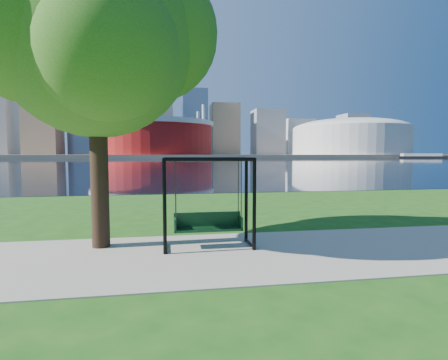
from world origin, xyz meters
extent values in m
plane|color=#1E5114|center=(0.00, 0.00, 0.00)|extent=(900.00, 900.00, 0.00)
cube|color=#9E937F|center=(0.00, -0.50, 0.01)|extent=(120.00, 4.00, 0.03)
cube|color=black|center=(0.00, 102.00, 0.01)|extent=(900.00, 180.00, 0.02)
cube|color=#937F60|center=(0.00, 306.00, 1.00)|extent=(900.00, 228.00, 2.00)
cylinder|color=maroon|center=(-10.00, 235.00, 13.00)|extent=(80.00, 80.00, 22.00)
cylinder|color=silver|center=(-10.00, 235.00, 22.50)|extent=(83.00, 83.00, 3.00)
cylinder|color=silver|center=(22.91, 254.00, 18.00)|extent=(2.00, 2.00, 32.00)
cylinder|color=silver|center=(-42.91, 254.00, 18.00)|extent=(2.00, 2.00, 32.00)
cylinder|color=silver|center=(-42.91, 216.00, 18.00)|extent=(2.00, 2.00, 32.00)
cylinder|color=silver|center=(22.91, 216.00, 18.00)|extent=(2.00, 2.00, 32.00)
cylinder|color=beige|center=(135.00, 235.00, 12.00)|extent=(84.00, 84.00, 20.00)
ellipsoid|color=beige|center=(135.00, 235.00, 21.00)|extent=(84.00, 84.00, 15.12)
cube|color=#998466|center=(-100.00, 300.00, 46.00)|extent=(26.00, 26.00, 88.00)
cube|color=slate|center=(-70.00, 325.00, 49.50)|extent=(30.00, 24.00, 95.00)
cube|color=gray|center=(-40.00, 305.00, 38.00)|extent=(24.00, 24.00, 72.00)
cube|color=silver|center=(-10.00, 335.00, 42.00)|extent=(32.00, 28.00, 80.00)
cube|color=slate|center=(25.00, 310.00, 31.00)|extent=(22.00, 22.00, 58.00)
cube|color=#998466|center=(55.00, 325.00, 26.00)|extent=(26.00, 26.00, 48.00)
cube|color=gray|center=(95.00, 315.00, 23.00)|extent=(28.00, 24.00, 42.00)
cube|color=silver|center=(135.00, 340.00, 20.00)|extent=(30.00, 26.00, 36.00)
cube|color=gray|center=(185.00, 320.00, 22.00)|extent=(24.00, 24.00, 40.00)
cube|color=#998466|center=(225.00, 335.00, 18.00)|extent=(26.00, 26.00, 32.00)
sphere|color=#998466|center=(-100.00, 300.00, 93.50)|extent=(10.00, 10.00, 10.00)
cylinder|color=black|center=(-1.45, -0.27, 1.09)|extent=(0.09, 0.09, 2.19)
cylinder|color=black|center=(0.65, -0.28, 1.09)|extent=(0.09, 0.09, 2.19)
cylinder|color=black|center=(-1.44, 0.58, 1.09)|extent=(0.09, 0.09, 2.19)
cylinder|color=black|center=(0.65, 0.58, 1.09)|extent=(0.09, 0.09, 2.19)
cylinder|color=black|center=(-0.40, -0.28, 2.19)|extent=(2.09, 0.09, 0.09)
cylinder|color=black|center=(-0.40, 0.58, 2.19)|extent=(2.09, 0.09, 0.09)
cylinder|color=black|center=(-1.45, 0.16, 2.19)|extent=(0.09, 0.86, 0.09)
cylinder|color=black|center=(-1.45, 0.16, 0.08)|extent=(0.07, 0.86, 0.07)
cylinder|color=black|center=(0.65, 0.15, 2.19)|extent=(0.09, 0.86, 0.09)
cylinder|color=black|center=(0.65, 0.15, 0.08)|extent=(0.07, 0.86, 0.07)
cube|color=black|center=(-0.40, 0.15, 0.48)|extent=(1.67, 0.43, 0.06)
cube|color=black|center=(-0.40, 0.34, 0.69)|extent=(1.67, 0.05, 0.36)
cube|color=black|center=(-1.20, 0.16, 0.61)|extent=(0.05, 0.43, 0.32)
cube|color=black|center=(0.41, 0.15, 0.61)|extent=(0.05, 0.43, 0.32)
cylinder|color=#2C2C30|center=(-1.18, -0.02, 1.45)|extent=(0.02, 0.02, 1.38)
cylinder|color=#2C2C30|center=(0.39, -0.03, 1.45)|extent=(0.02, 0.02, 1.38)
cylinder|color=#2C2C30|center=(-1.18, 0.33, 1.45)|extent=(0.02, 0.02, 1.38)
cylinder|color=#2C2C30|center=(0.39, 0.33, 1.45)|extent=(0.02, 0.02, 1.38)
cylinder|color=black|center=(-3.01, 0.64, 2.12)|extent=(0.42, 0.42, 4.25)
sphere|color=#36611C|center=(-3.01, 0.64, 5.02)|extent=(4.63, 4.63, 4.63)
sphere|color=#36611C|center=(-1.75, 1.22, 5.41)|extent=(3.47, 3.47, 3.47)
sphere|color=#36611C|center=(-4.16, 0.26, 5.21)|extent=(3.67, 3.67, 3.67)
sphere|color=#36611C|center=(-2.62, -0.42, 4.54)|extent=(3.09, 3.09, 3.09)
sphere|color=#36611C|center=(-3.59, 1.80, 5.79)|extent=(3.28, 3.28, 3.28)
cube|color=black|center=(150.97, 180.49, 0.56)|extent=(28.09, 14.82, 1.09)
cube|color=#B2B2AE|center=(150.97, 180.49, 1.92)|extent=(22.50, 11.94, 1.63)
camera|label=1|loc=(-1.41, -8.23, 2.31)|focal=28.00mm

